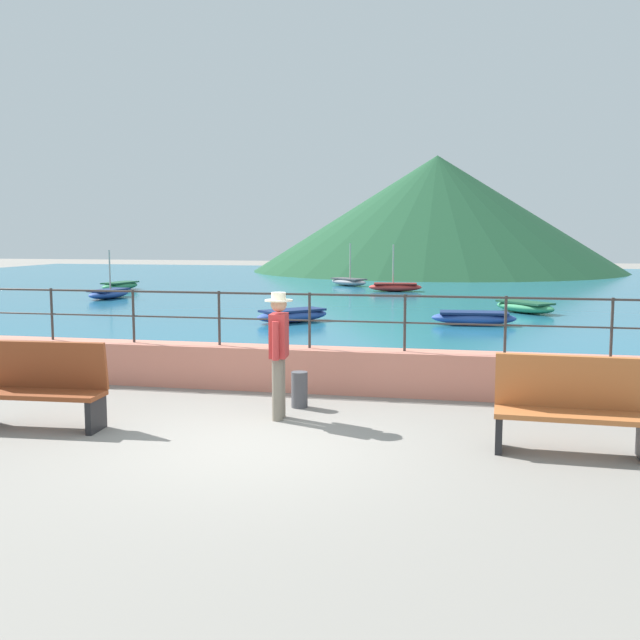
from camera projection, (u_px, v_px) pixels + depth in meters
name	position (u px, v px, depth m)	size (l,w,h in m)	color
ground_plane	(251.00, 445.00, 8.87)	(120.00, 120.00, 0.00)	gray
promenade_wall	(310.00, 369.00, 11.94)	(20.00, 0.56, 0.70)	tan
railing	(310.00, 310.00, 11.83)	(18.44, 0.04, 0.90)	#383330
lake_water	(417.00, 289.00, 33.98)	(64.00, 44.32, 0.06)	#236B89
hill_main	(436.00, 214.00, 49.71)	(24.95, 24.95, 7.79)	#1E4C2D
hill_secondary	(421.00, 237.00, 51.16)	(15.44, 15.44, 4.65)	#33663D
bench_main	(42.00, 385.00, 9.65)	(1.73, 0.65, 1.13)	brown
bench_far	(570.00, 405.00, 8.52)	(1.72, 0.61, 1.13)	#B76633
person_walking	(279.00, 349.00, 10.02)	(0.38, 0.57, 1.75)	slate
bollard	(299.00, 390.00, 10.79)	(0.24, 0.24, 0.53)	#4C4C51
boat_0	(109.00, 293.00, 28.42)	(1.15, 2.39, 1.86)	#2D4C9E
boat_1	(293.00, 315.00, 20.82)	(2.21, 2.31, 0.36)	#2D4C9E
boat_2	(395.00, 287.00, 31.96)	(2.39, 1.17, 2.03)	red
boat_3	(525.00, 307.00, 23.23)	(2.21, 2.31, 0.36)	#338C59
boat_4	(349.00, 282.00, 35.47)	(2.34, 2.17, 2.04)	gray
boat_5	(474.00, 318.00, 20.19)	(2.34, 1.02, 0.36)	#2D4C9E
boat_6	(120.00, 286.00, 32.73)	(1.23, 2.41, 0.36)	#338C59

